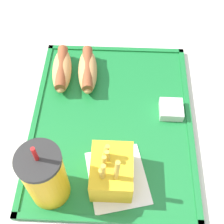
# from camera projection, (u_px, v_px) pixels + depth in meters

# --- Properties ---
(ground_plane) EXTENTS (8.00, 8.00, 0.00)m
(ground_plane) POSITION_uv_depth(u_px,v_px,m) (109.00, 222.00, 1.28)
(ground_plane) COLOR #4C4742
(dining_table) EXTENTS (1.40, 1.19, 0.71)m
(dining_table) POSITION_uv_depth(u_px,v_px,m) (109.00, 192.00, 0.98)
(dining_table) COLOR beige
(dining_table) RESTS_ON ground_plane
(food_tray) EXTENTS (0.46, 0.36, 0.01)m
(food_tray) POSITION_uv_depth(u_px,v_px,m) (112.00, 121.00, 0.71)
(food_tray) COLOR #197233
(food_tray) RESTS_ON dining_table
(paper_napkin) EXTENTS (0.16, 0.14, 0.00)m
(paper_napkin) POSITION_uv_depth(u_px,v_px,m) (117.00, 178.00, 0.62)
(paper_napkin) COLOR white
(paper_napkin) RESTS_ON food_tray
(soda_cup) EXTENTS (0.08, 0.08, 0.18)m
(soda_cup) POSITION_uv_depth(u_px,v_px,m) (45.00, 176.00, 0.55)
(soda_cup) COLOR gold
(soda_cup) RESTS_ON food_tray
(hot_dog_far) EXTENTS (0.14, 0.06, 0.04)m
(hot_dog_far) POSITION_uv_depth(u_px,v_px,m) (62.00, 69.00, 0.76)
(hot_dog_far) COLOR tan
(hot_dog_far) RESTS_ON food_tray
(hot_dog_near) EXTENTS (0.14, 0.06, 0.04)m
(hot_dog_near) POSITION_uv_depth(u_px,v_px,m) (88.00, 70.00, 0.76)
(hot_dog_near) COLOR tan
(hot_dog_near) RESTS_ON food_tray
(fries_carton) EXTENTS (0.10, 0.08, 0.12)m
(fries_carton) POSITION_uv_depth(u_px,v_px,m) (111.00, 171.00, 0.60)
(fries_carton) COLOR gold
(fries_carton) RESTS_ON food_tray
(sauce_cup_mayo) EXTENTS (0.05, 0.05, 0.02)m
(sauce_cup_mayo) POSITION_uv_depth(u_px,v_px,m) (171.00, 109.00, 0.71)
(sauce_cup_mayo) COLOR silver
(sauce_cup_mayo) RESTS_ON food_tray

